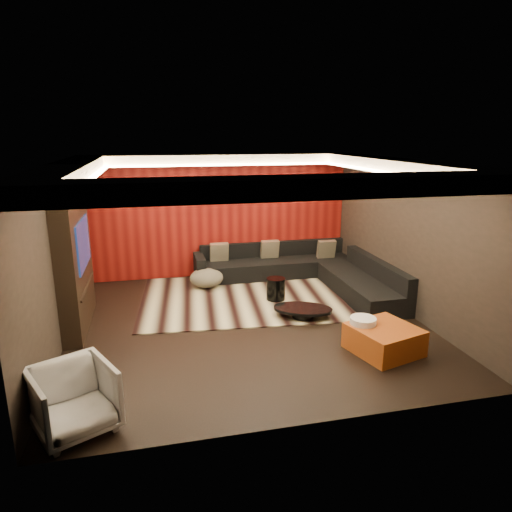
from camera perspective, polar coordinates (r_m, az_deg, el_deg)
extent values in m
cube|color=black|center=(8.15, -1.11, -8.42)|extent=(6.00, 6.00, 0.02)
cube|color=silver|center=(7.48, -1.22, 11.79)|extent=(6.00, 6.00, 0.02)
cube|color=black|center=(10.60, -4.56, 5.04)|extent=(6.00, 0.02, 2.80)
cube|color=black|center=(7.68, -23.71, -0.07)|extent=(0.02, 6.00, 2.80)
cube|color=black|center=(8.81, 18.39, 2.25)|extent=(0.02, 6.00, 2.80)
cube|color=#6B0C0A|center=(10.56, -4.53, 5.00)|extent=(5.98, 0.05, 2.78)
cube|color=silver|center=(10.14, -4.44, 11.94)|extent=(6.00, 0.60, 0.22)
cube|color=silver|center=(4.89, 5.42, 8.58)|extent=(6.00, 0.60, 0.22)
cube|color=silver|center=(7.42, -22.39, 9.73)|extent=(0.60, 4.80, 0.22)
cube|color=silver|center=(8.47, 17.29, 10.70)|extent=(0.60, 4.80, 0.22)
cube|color=#FFD899|center=(9.81, -4.12, 11.31)|extent=(4.80, 0.08, 0.04)
cube|color=#FFD899|center=(5.22, 4.21, 8.02)|extent=(4.80, 0.08, 0.04)
cube|color=#FFD899|center=(7.38, -19.68, 9.26)|extent=(0.08, 4.80, 0.04)
cube|color=#FFD899|center=(8.31, 15.18, 10.16)|extent=(0.08, 4.80, 0.04)
cube|color=black|center=(8.30, -21.70, -0.95)|extent=(0.30, 2.00, 2.20)
cube|color=black|center=(8.19, -20.83, 1.47)|extent=(0.04, 1.30, 0.80)
cube|color=black|center=(8.39, -20.36, -3.52)|extent=(0.04, 1.60, 0.04)
cube|color=#C1B78D|center=(9.30, -1.81, -5.24)|extent=(4.25, 3.34, 0.02)
cylinder|color=black|center=(8.35, 5.87, -7.00)|extent=(1.41, 1.41, 0.18)
cylinder|color=black|center=(9.12, 2.49, -4.12)|extent=(0.43, 0.43, 0.44)
ellipsoid|color=#C0B795|center=(9.93, -6.20, -2.73)|extent=(0.72, 0.72, 0.39)
cylinder|color=silver|center=(7.35, 13.14, -9.33)|extent=(0.48, 0.48, 0.50)
cube|color=#994B13|center=(7.33, 15.71, -10.00)|extent=(1.12, 1.12, 0.40)
imported|color=silver|center=(5.67, -21.81, -16.31)|extent=(1.11, 1.12, 0.77)
cube|color=black|center=(10.69, 2.59, -1.45)|extent=(3.50, 0.90, 0.40)
cube|color=black|center=(10.91, 2.12, 0.95)|extent=(3.50, 0.20, 0.35)
cube|color=black|center=(9.58, 12.97, -3.81)|extent=(0.90, 2.60, 0.40)
cube|color=black|center=(9.62, 14.98, -1.51)|extent=(0.20, 2.60, 0.35)
cube|color=black|center=(10.34, -7.06, -1.55)|extent=(0.20, 0.90, 0.60)
cube|color=tan|center=(10.80, 8.78, 0.87)|extent=(0.42, 0.20, 0.44)
cube|color=tan|center=(10.45, -4.63, 0.51)|extent=(0.42, 0.20, 0.44)
cube|color=tan|center=(10.67, 1.73, 0.87)|extent=(0.42, 0.20, 0.44)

